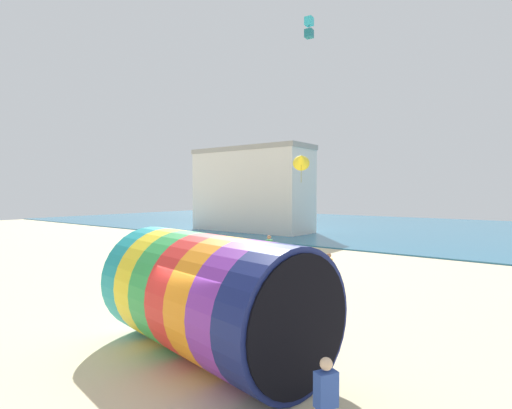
# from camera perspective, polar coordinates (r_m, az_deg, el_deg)

# --- Properties ---
(ground_plane) EXTENTS (120.00, 120.00, 0.00)m
(ground_plane) POSITION_cam_1_polar(r_m,az_deg,el_deg) (10.40, -5.36, -22.42)
(ground_plane) COLOR beige
(sea) EXTENTS (120.00, 40.00, 0.10)m
(sea) POSITION_cam_1_polar(r_m,az_deg,el_deg) (47.68, 29.64, -3.49)
(sea) COLOR teal
(sea) RESTS_ON ground
(giant_inflatable_tube) EXTENTS (6.75, 4.22, 3.18)m
(giant_inflatable_tube) POSITION_cam_1_polar(r_m,az_deg,el_deg) (10.62, -6.66, -12.83)
(giant_inflatable_tube) COLOR teal
(giant_inflatable_tube) RESTS_ON ground
(kite_handler) EXTENTS (0.36, 0.42, 1.59)m
(kite_handler) POSITION_cam_1_polar(r_m,az_deg,el_deg) (7.33, 9.96, -26.42)
(kite_handler) COLOR #383D56
(kite_handler) RESTS_ON ground
(kite_cyan_box) EXTENTS (0.37, 0.37, 0.97)m
(kite_cyan_box) POSITION_cam_1_polar(r_m,az_deg,el_deg) (19.73, 7.59, 23.78)
(kite_cyan_box) COLOR #2DB2C6
(kite_yellow_delta) EXTENTS (1.72, 1.83, 2.26)m
(kite_yellow_delta) POSITION_cam_1_polar(r_m,az_deg,el_deg) (26.46, 6.48, 6.44)
(kite_yellow_delta) COLOR yellow
(bystander_near_water) EXTENTS (0.24, 0.37, 1.79)m
(bystander_near_water) POSITION_cam_1_polar(r_m,az_deg,el_deg) (23.01, 1.88, -6.54)
(bystander_near_water) COLOR black
(bystander_near_water) RESTS_ON ground
(bystander_mid_beach) EXTENTS (0.41, 0.41, 1.63)m
(bystander_mid_beach) POSITION_cam_1_polar(r_m,az_deg,el_deg) (17.79, 10.35, -9.37)
(bystander_mid_beach) COLOR #383D56
(bystander_mid_beach) RESTS_ON ground
(promenade_building) EXTENTS (13.47, 4.73, 8.99)m
(promenade_building) POSITION_cam_1_polar(r_m,az_deg,el_deg) (42.68, -0.66, 2.14)
(promenade_building) COLOR silver
(promenade_building) RESTS_ON ground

